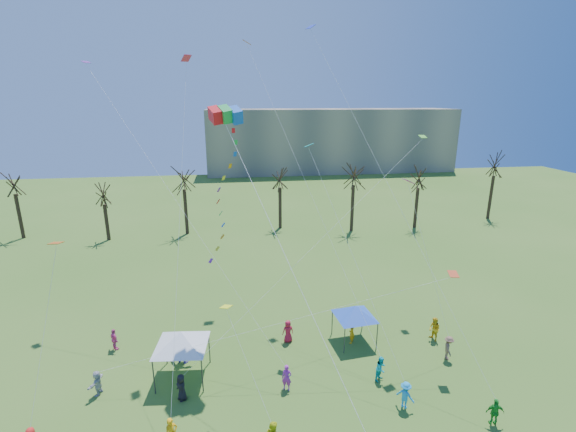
{
  "coord_description": "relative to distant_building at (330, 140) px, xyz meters",
  "views": [
    {
      "loc": [
        -2.47,
        -16.21,
        17.25
      ],
      "look_at": [
        0.53,
        5.0,
        11.0
      ],
      "focal_mm": 25.0,
      "sensor_mm": 36.0,
      "label": 1
    }
  ],
  "objects": [
    {
      "name": "festival_crowd",
      "position": [
        -21.63,
        -76.97,
        -6.64
      ],
      "size": [
        25.7,
        11.26,
        1.85
      ],
      "color": "red",
      "rests_on": "ground"
    },
    {
      "name": "canopy_tent_white",
      "position": [
        -28.04,
        -75.55,
        -4.66
      ],
      "size": [
        4.44,
        4.44,
        3.35
      ],
      "color": "#3F3F44",
      "rests_on": "ground"
    },
    {
      "name": "canopy_tent_blue",
      "position": [
        -16.01,
        -73.15,
        -5.06
      ],
      "size": [
        3.81,
        3.81,
        2.87
      ],
      "color": "#3F3F44",
      "rests_on": "ground"
    },
    {
      "name": "bare_tree_row",
      "position": [
        -16.1,
        -46.28,
        -0.84
      ],
      "size": [
        70.31,
        8.4,
        10.15
      ],
      "color": "black",
      "rests_on": "ground"
    },
    {
      "name": "small_kites_aloft",
      "position": [
        -21.33,
        -70.65,
        6.08
      ],
      "size": [
        26.97,
        19.55,
        33.89
      ],
      "color": "#D7590B",
      "rests_on": "ground"
    },
    {
      "name": "big_box_kite",
      "position": [
        -24.73,
        -73.92,
        3.85
      ],
      "size": [
        4.18,
        8.09,
        20.31
      ],
      "color": "red",
      "rests_on": "ground"
    },
    {
      "name": "distant_building",
      "position": [
        0.0,
        0.0,
        0.0
      ],
      "size": [
        60.0,
        14.0,
        15.0
      ],
      "primitive_type": "cube",
      "color": "gray",
      "rests_on": "ground"
    }
  ]
}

